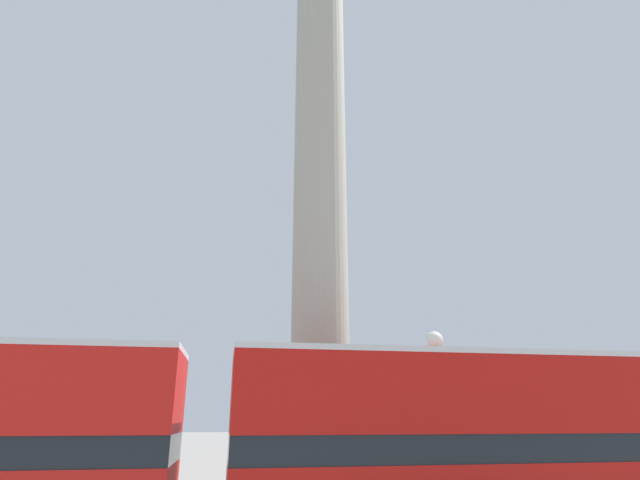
{
  "coord_description": "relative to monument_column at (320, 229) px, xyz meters",
  "views": [
    {
      "loc": [
        -2.96,
        -17.05,
        3.03
      ],
      "look_at": [
        0.0,
        0.0,
        9.19
      ],
      "focal_mm": 28.0,
      "sensor_mm": 36.0,
      "label": 1
    }
  ],
  "objects": [
    {
      "name": "monument_column",
      "position": [
        0.0,
        0.0,
        0.0
      ],
      "size": [
        5.15,
        5.15,
        25.53
      ],
      "color": "#A39E8E",
      "rests_on": "ground_plane"
    },
    {
      "name": "bus_a",
      "position": [
        2.26,
        -5.93,
        -7.17
      ],
      "size": [
        10.39,
        2.85,
        4.41
      ],
      "rotation": [
        0.0,
        0.0,
        0.01
      ],
      "color": "#B7140F",
      "rests_on": "ground_plane"
    },
    {
      "name": "equestrian_statue",
      "position": [
        9.86,
        4.4,
        -7.89
      ],
      "size": [
        4.02,
        3.17,
        6.04
      ],
      "rotation": [
        0.0,
        0.0,
        0.17
      ],
      "color": "#A39E8E",
      "rests_on": "ground_plane"
    },
    {
      "name": "street_lamp",
      "position": [
        2.73,
        -3.44,
        -6.21
      ],
      "size": [
        0.5,
        0.5,
        5.35
      ],
      "color": "black",
      "rests_on": "ground_plane"
    }
  ]
}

